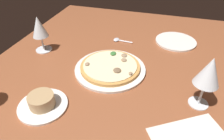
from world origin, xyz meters
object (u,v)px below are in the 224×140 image
Objects in this scene: side_plate at (176,41)px; pizza_main at (110,68)px; wine_glass_far at (209,73)px; wine_glass_near at (39,28)px; ramekin_on_saucer at (42,103)px; spoon at (118,40)px; paper_menu at (189,138)px.

pizza_main is at bearing 142.33° from side_plate.
side_plate is (41.59, 8.78, -12.44)cm from wine_glass_far.
wine_glass_near is (6.23, 34.40, 9.94)cm from pizza_main.
wine_glass_near is (31.71, 19.34, 9.33)cm from ramekin_on_saucer.
ramekin_on_saucer is at bearing 149.40° from pizza_main.
ramekin_on_saucer is 0.80× the size of side_plate.
wine_glass_far reaches higher than spoon.
pizza_main is 25.14cm from spoon.
ramekin_on_saucer reaches higher than spoon.
side_plate is 0.94× the size of paper_menu.
wine_glass_far is at bearing -43.47° from paper_menu.
ramekin_on_saucer reaches higher than side_plate.
ramekin_on_saucer is at bearing 166.79° from spoon.
wine_glass_near is at bearing 31.38° from ramekin_on_saucer.
paper_menu is at bearing -174.01° from side_plate.
paper_menu is 2.12× the size of spoon.
wine_glass_far is at bearing -72.03° from ramekin_on_saucer.
side_plate is (31.81, -24.56, -0.73)cm from pizza_main.
spoon is at bearing 103.92° from side_plate.
spoon is (49.20, 33.67, 0.31)cm from paper_menu.
wine_glass_near is 0.83× the size of side_plate.
paper_menu is (-30.51, -64.84, -10.97)cm from wine_glass_near.
spoon is at bearing -59.05° from wine_glass_near.
ramekin_on_saucer reaches higher than pizza_main.
wine_glass_far is 1.10× the size of wine_glass_near.
spoon is at bearing -13.21° from ramekin_on_saucer.
wine_glass_near is 1.65× the size of spoon.
wine_glass_far reaches higher than paper_menu.
pizza_main is at bearing -30.60° from ramekin_on_saucer.
paper_menu is at bearing -128.57° from pizza_main.
paper_menu is 59.62cm from spoon.
spoon is at bearing 7.38° from pizza_main.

